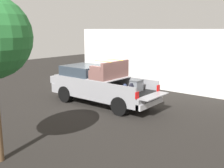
# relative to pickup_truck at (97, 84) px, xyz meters

# --- Properties ---
(ground_plane) EXTENTS (40.00, 40.00, 0.00)m
(ground_plane) POSITION_rel_pickup_truck_xyz_m (-0.36, 0.00, -0.96)
(ground_plane) COLOR black
(pickup_truck) EXTENTS (6.05, 2.06, 2.23)m
(pickup_truck) POSITION_rel_pickup_truck_xyz_m (0.00, 0.00, 0.00)
(pickup_truck) COLOR gray
(pickup_truck) RESTS_ON ground_plane
(building_facade) EXTENTS (11.77, 0.36, 3.68)m
(building_facade) POSITION_rel_pickup_truck_xyz_m (-0.44, -4.86, 0.88)
(building_facade) COLOR white
(building_facade) RESTS_ON ground_plane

